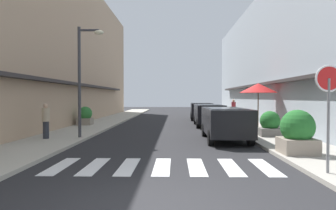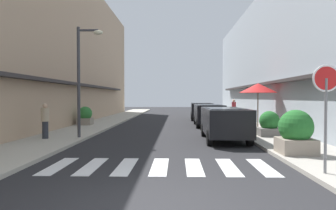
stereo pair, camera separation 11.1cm
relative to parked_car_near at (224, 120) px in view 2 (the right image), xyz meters
name	(u,v)px [view 2 (the right image)]	position (x,y,z in m)	size (l,w,h in m)	color
ground_plane	(170,126)	(-2.59, 6.74, -0.92)	(83.99, 83.99, 0.00)	#232326
sidewalk_left	(96,125)	(-7.58, 6.74, -0.86)	(2.70, 53.45, 0.12)	#ADA899
sidewalk_right	(245,126)	(2.40, 6.74, -0.86)	(2.70, 53.45, 0.12)	#9E998E
building_row_left	(45,46)	(-11.42, 7.65, 4.60)	(5.50, 36.36, 11.05)	tan
building_row_right	(299,58)	(6.24, 7.65, 3.74)	(5.50, 36.36, 9.33)	#939EA8
crosswalk	(160,167)	(-2.59, -5.21, -0.92)	(6.15, 2.20, 0.01)	silver
parked_car_near	(224,120)	(0.00, 0.00, 0.00)	(1.83, 4.45, 1.47)	black
parked_car_mid	(209,113)	(0.00, 6.84, 0.00)	(1.84, 4.46, 1.47)	black
parked_car_far	(202,109)	(0.00, 12.68, 0.00)	(1.91, 4.07, 1.47)	black
round_street_sign	(326,90)	(1.43, -6.30, 1.18)	(0.65, 0.07, 2.59)	slate
street_lamp	(83,69)	(-6.38, 0.11, 2.28)	(1.19, 0.28, 5.00)	#38383D
cafe_umbrella	(258,88)	(2.60, 4.28, 1.54)	(2.18, 2.18, 2.64)	#262626
planter_corner	(296,132)	(1.73, -3.71, -0.12)	(1.09, 1.09, 1.42)	gray
planter_midblock	(269,125)	(2.26, 0.88, -0.28)	(1.08, 1.08, 1.17)	slate
planter_far	(85,116)	(-8.20, 6.45, -0.22)	(0.92, 0.92, 1.21)	gray
pedestrian_walking_near	(45,120)	(-7.92, -0.38, 0.01)	(0.34, 0.34, 1.56)	#282B33
pedestrian_walking_far	(234,109)	(2.47, 11.10, 0.07)	(0.34, 0.34, 1.66)	#282B33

